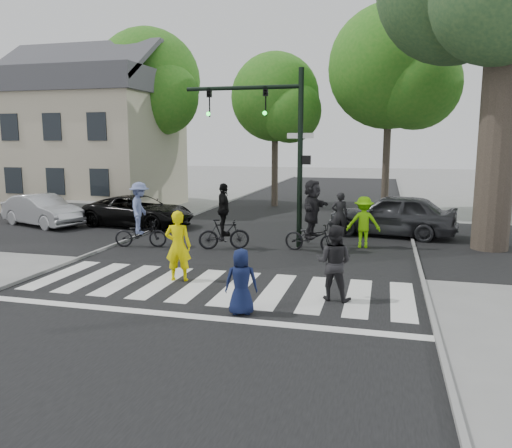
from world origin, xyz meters
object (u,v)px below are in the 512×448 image
at_px(car_suv, 139,211).
at_px(car_silver, 42,210).
at_px(pedestrian_adult, 334,263).
at_px(traffic_signal, 276,133).
at_px(cyclist_mid, 224,222).
at_px(cyclist_right, 312,220).
at_px(cyclist_left, 140,219).
at_px(pedestrian_woman, 178,246).
at_px(pedestrian_child, 241,282).
at_px(car_grey, 392,215).

relative_size(car_suv, car_silver, 1.16).
bearing_deg(pedestrian_adult, traffic_signal, -55.12).
height_order(pedestrian_adult, cyclist_mid, cyclist_mid).
bearing_deg(car_silver, cyclist_right, -80.46).
height_order(traffic_signal, pedestrian_adult, traffic_signal).
bearing_deg(traffic_signal, car_suv, 159.04).
distance_m(cyclist_left, car_silver, 6.84).
height_order(pedestrian_woman, pedestrian_child, pedestrian_woman).
xyz_separation_m(cyclist_left, car_suv, (-2.04, 3.80, -0.31)).
distance_m(pedestrian_adult, car_silver, 15.02).
bearing_deg(pedestrian_child, cyclist_left, -62.98).
bearing_deg(car_suv, pedestrian_adult, -123.21).
height_order(traffic_signal, pedestrian_woman, traffic_signal).
bearing_deg(car_suv, car_grey, -78.98).
bearing_deg(pedestrian_adult, car_grey, -89.33).
bearing_deg(pedestrian_child, car_silver, -52.78).
xyz_separation_m(pedestrian_woman, cyclist_left, (-2.96, 3.61, 0.05)).
height_order(traffic_signal, cyclist_mid, traffic_signal).
bearing_deg(cyclist_left, cyclist_right, 7.07).
height_order(pedestrian_child, cyclist_right, cyclist_right).
distance_m(pedestrian_woman, pedestrian_adult, 4.13).
height_order(pedestrian_adult, car_silver, pedestrian_adult).
height_order(cyclist_mid, car_grey, cyclist_mid).
distance_m(pedestrian_child, car_grey, 10.49).
distance_m(pedestrian_child, cyclist_mid, 6.51).
bearing_deg(pedestrian_woman, cyclist_left, -60.37).
relative_size(pedestrian_child, cyclist_right, 0.59).
xyz_separation_m(cyclist_right, car_silver, (-12.01, 2.20, -0.38)).
height_order(traffic_signal, car_grey, traffic_signal).
xyz_separation_m(pedestrian_adult, cyclist_mid, (-4.15, 4.58, 0.04)).
bearing_deg(cyclist_left, car_suv, 118.26).
distance_m(cyclist_right, car_silver, 12.22).
bearing_deg(cyclist_right, pedestrian_child, -95.05).
bearing_deg(car_silver, car_grey, -64.58).
height_order(cyclist_mid, car_suv, cyclist_mid).
relative_size(cyclist_left, cyclist_mid, 1.00).
bearing_deg(pedestrian_woman, car_silver, -45.29).
distance_m(pedestrian_woman, car_silver, 11.24).
height_order(cyclist_left, car_suv, cyclist_left).
xyz_separation_m(pedestrian_adult, car_silver, (-13.23, 7.12, -0.20)).
bearing_deg(pedestrian_adult, car_silver, -18.58).
height_order(pedestrian_adult, cyclist_left, cyclist_left).
distance_m(cyclist_left, cyclist_right, 5.88).
bearing_deg(cyclist_left, car_grey, 27.25).
bearing_deg(car_silver, pedestrian_child, -107.00).
height_order(cyclist_right, car_grey, cyclist_right).
bearing_deg(cyclist_mid, cyclist_left, -172.40).
relative_size(pedestrian_woman, cyclist_mid, 0.83).
bearing_deg(pedestrian_adult, cyclist_mid, -38.10).
relative_size(cyclist_left, car_suv, 0.47).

